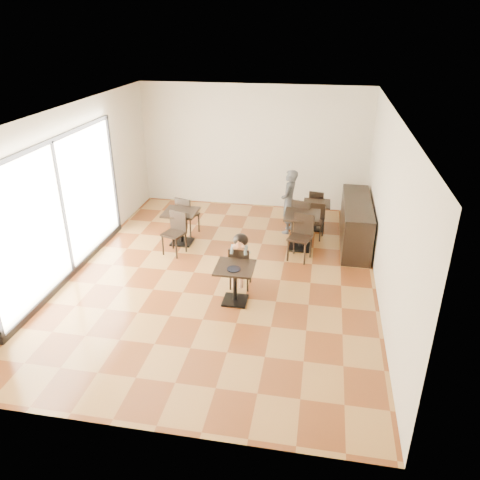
% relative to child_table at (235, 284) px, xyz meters
% --- Properties ---
extents(floor, '(6.00, 8.00, 0.01)m').
position_rel_child_table_xyz_m(floor, '(-0.44, 0.90, -0.36)').
color(floor, olive).
rests_on(floor, ground).
extents(ceiling, '(6.00, 8.00, 0.01)m').
position_rel_child_table_xyz_m(ceiling, '(-0.44, 0.90, 2.84)').
color(ceiling, white).
rests_on(ceiling, floor).
extents(wall_back, '(6.00, 0.01, 3.20)m').
position_rel_child_table_xyz_m(wall_back, '(-0.44, 4.90, 1.24)').
color(wall_back, beige).
rests_on(wall_back, floor).
extents(wall_front, '(6.00, 0.01, 3.20)m').
position_rel_child_table_xyz_m(wall_front, '(-0.44, -3.10, 1.24)').
color(wall_front, beige).
rests_on(wall_front, floor).
extents(wall_left, '(0.01, 8.00, 3.20)m').
position_rel_child_table_xyz_m(wall_left, '(-3.44, 0.90, 1.24)').
color(wall_left, beige).
rests_on(wall_left, floor).
extents(wall_right, '(0.01, 8.00, 3.20)m').
position_rel_child_table_xyz_m(wall_right, '(2.56, 0.90, 1.24)').
color(wall_right, beige).
rests_on(wall_right, floor).
extents(storefront_window, '(0.04, 4.50, 2.60)m').
position_rel_child_table_xyz_m(storefront_window, '(-3.41, 0.40, 1.04)').
color(storefront_window, white).
rests_on(storefront_window, floor).
extents(child_table, '(0.68, 0.68, 0.72)m').
position_rel_child_table_xyz_m(child_table, '(0.00, 0.00, 0.00)').
color(child_table, black).
rests_on(child_table, floor).
extents(child_chair, '(0.39, 0.39, 0.86)m').
position_rel_child_table_xyz_m(child_chair, '(0.00, 0.55, 0.07)').
color(child_chair, black).
rests_on(child_chair, floor).
extents(child, '(0.39, 0.54, 1.08)m').
position_rel_child_table_xyz_m(child, '(0.00, 0.55, 0.18)').
color(child, slate).
rests_on(child, child_chair).
extents(plate, '(0.24, 0.24, 0.01)m').
position_rel_child_table_xyz_m(plate, '(0.00, -0.10, 0.37)').
color(plate, black).
rests_on(plate, child_table).
extents(pizza_slice, '(0.25, 0.19, 0.06)m').
position_rel_child_table_xyz_m(pizza_slice, '(0.00, 0.36, 0.58)').
color(pizza_slice, '#E6CE78').
rests_on(pizza_slice, child).
extents(adult_patron, '(0.46, 0.61, 1.53)m').
position_rel_child_table_xyz_m(adult_patron, '(0.67, 3.25, 0.41)').
color(adult_patron, '#3C3D42').
rests_on(adult_patron, floor).
extents(cafe_table_mid, '(0.95, 0.95, 0.81)m').
position_rel_child_table_xyz_m(cafe_table_mid, '(1.03, 2.42, 0.05)').
color(cafe_table_mid, black).
rests_on(cafe_table_mid, floor).
extents(cafe_table_left, '(0.92, 0.92, 0.77)m').
position_rel_child_table_xyz_m(cafe_table_left, '(-1.66, 2.20, 0.03)').
color(cafe_table_left, black).
rests_on(cafe_table_left, floor).
extents(cafe_table_back, '(0.73, 0.73, 0.67)m').
position_rel_child_table_xyz_m(cafe_table_back, '(1.32, 3.55, -0.02)').
color(cafe_table_back, black).
rests_on(cafe_table_back, floor).
extents(chair_mid_a, '(0.55, 0.55, 0.98)m').
position_rel_child_table_xyz_m(chair_mid_a, '(1.03, 2.97, 0.13)').
color(chair_mid_a, black).
rests_on(chair_mid_a, floor).
extents(chair_mid_b, '(0.55, 0.55, 0.98)m').
position_rel_child_table_xyz_m(chair_mid_b, '(1.03, 1.87, 0.13)').
color(chair_mid_b, black).
rests_on(chair_mid_b, floor).
extents(chair_left_a, '(0.53, 0.53, 0.93)m').
position_rel_child_table_xyz_m(chair_left_a, '(-1.66, 2.75, 0.11)').
color(chair_left_a, black).
rests_on(chair_left_a, floor).
extents(chair_left_b, '(0.53, 0.53, 0.93)m').
position_rel_child_table_xyz_m(chair_left_b, '(-1.66, 1.65, 0.11)').
color(chair_left_b, black).
rests_on(chair_left_b, floor).
extents(chair_back_a, '(0.42, 0.42, 0.81)m').
position_rel_child_table_xyz_m(chair_back_a, '(1.32, 4.10, 0.04)').
color(chair_back_a, black).
rests_on(chair_back_a, floor).
extents(chair_back_b, '(0.42, 0.42, 0.81)m').
position_rel_child_table_xyz_m(chair_back_b, '(1.32, 3.00, 0.04)').
color(chair_back_b, black).
rests_on(chair_back_b, floor).
extents(service_counter, '(0.60, 2.40, 1.00)m').
position_rel_child_table_xyz_m(service_counter, '(2.21, 2.90, 0.14)').
color(service_counter, black).
rests_on(service_counter, floor).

